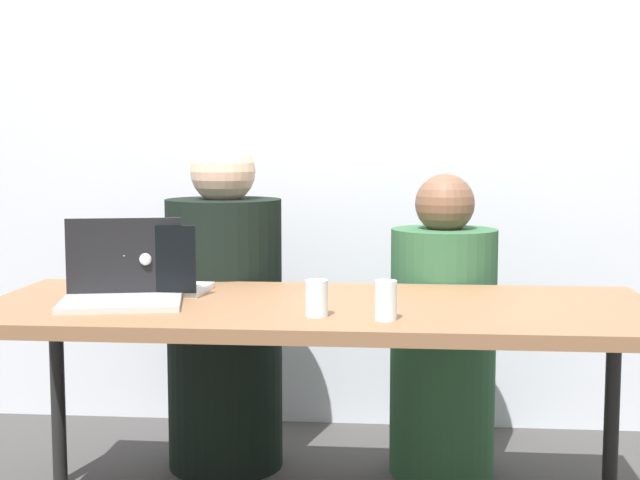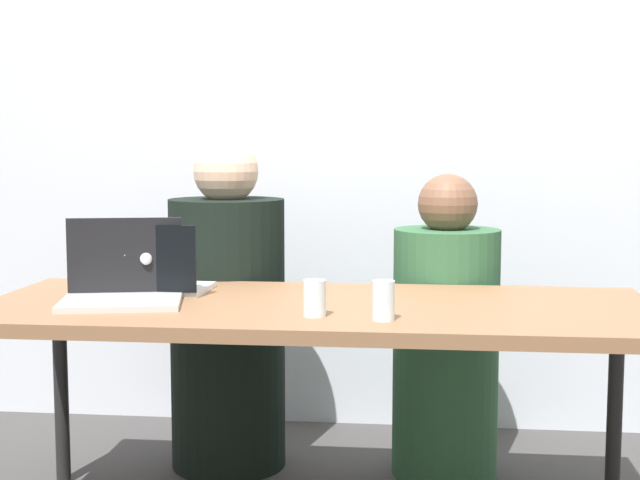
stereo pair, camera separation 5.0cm
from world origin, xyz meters
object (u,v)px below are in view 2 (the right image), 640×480
(person_on_left, at_px, (228,322))
(laptop_back_left, at_px, (156,278))
(person_on_right, at_px, (446,342))
(laptop_front_left, at_px, (122,285))
(water_glass_center, at_px, (315,301))
(water_glass_right, at_px, (383,303))

(person_on_left, bearing_deg, laptop_back_left, 73.72)
(person_on_right, height_order, laptop_front_left, person_on_right)
(person_on_right, relative_size, water_glass_center, 10.83)
(laptop_back_left, distance_m, water_glass_right, 0.82)
(person_on_left, height_order, person_on_right, person_on_left)
(person_on_right, height_order, laptop_back_left, person_on_right)
(person_on_left, relative_size, laptop_front_left, 3.10)
(laptop_front_left, bearing_deg, laptop_back_left, 61.73)
(laptop_front_left, relative_size, water_glass_right, 3.65)
(person_on_right, distance_m, water_glass_right, 0.90)
(laptop_back_left, relative_size, laptop_front_left, 0.81)
(person_on_left, height_order, water_glass_center, person_on_left)
(laptop_back_left, xyz_separation_m, water_glass_right, (0.73, -0.36, -0.00))
(person_on_left, bearing_deg, person_on_right, 178.77)
(laptop_front_left, bearing_deg, person_on_right, 21.21)
(person_on_left, bearing_deg, water_glass_center, 116.33)
(laptop_back_left, xyz_separation_m, laptop_front_left, (-0.05, -0.18, 0.00))
(water_glass_center, distance_m, water_glass_right, 0.19)
(laptop_back_left, height_order, laptop_front_left, laptop_front_left)
(person_on_left, xyz_separation_m, laptop_front_left, (-0.18, -0.65, 0.24))
(laptop_back_left, bearing_deg, water_glass_center, 151.27)
(laptop_back_left, relative_size, water_glass_right, 2.94)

